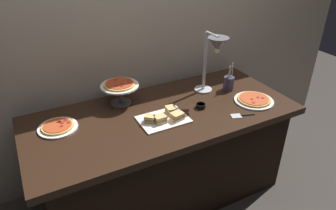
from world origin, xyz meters
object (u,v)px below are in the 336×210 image
object	(u,v)px
pizza_plate_raised_stand	(120,87)
serving_spatula	(242,115)
utensil_holder	(229,83)
sandwich_platter	(165,118)
pizza_plate_front	(254,100)
sauce_cup_near	(201,106)
pizza_plate_center	(58,127)
heat_lamp	(215,50)

from	to	relation	value
pizza_plate_raised_stand	serving_spatula	distance (m)	0.89
utensil_holder	sandwich_platter	bearing A→B (deg)	-165.55
pizza_plate_front	sauce_cup_near	size ratio (longest dim) A/B	4.09
pizza_plate_front	sauce_cup_near	bearing A→B (deg)	165.12
pizza_plate_center	utensil_holder	size ratio (longest dim) A/B	1.10
heat_lamp	pizza_plate_center	xyz separation A→B (m)	(-1.13, 0.10, -0.36)
pizza_plate_center	sandwich_platter	xyz separation A→B (m)	(0.66, -0.23, 0.01)
sauce_cup_near	pizza_plate_raised_stand	bearing A→B (deg)	145.68
pizza_plate_center	pizza_plate_raised_stand	distance (m)	0.51
pizza_plate_raised_stand	pizza_plate_front	bearing A→B (deg)	-26.27
pizza_plate_front	pizza_plate_raised_stand	xyz separation A→B (m)	(-0.89, 0.44, 0.12)
sandwich_platter	utensil_holder	size ratio (longest dim) A/B	1.43
pizza_plate_raised_stand	pizza_plate_center	bearing A→B (deg)	-164.98
heat_lamp	pizza_plate_front	world-z (taller)	heat_lamp
pizza_plate_raised_stand	sauce_cup_near	size ratio (longest dim) A/B	3.87
pizza_plate_center	serving_spatula	bearing A→B (deg)	-20.41
heat_lamp	pizza_plate_center	distance (m)	1.19
sauce_cup_near	utensil_holder	world-z (taller)	utensil_holder
pizza_plate_front	utensil_holder	world-z (taller)	utensil_holder
utensil_holder	pizza_plate_raised_stand	bearing A→B (deg)	167.20
sandwich_platter	utensil_holder	world-z (taller)	utensil_holder
heat_lamp	serving_spatula	xyz separation A→B (m)	(0.02, -0.33, -0.37)
sandwich_platter	utensil_holder	xyz separation A→B (m)	(0.66, 0.17, 0.04)
sauce_cup_near	heat_lamp	bearing A→B (deg)	32.18
pizza_plate_front	pizza_plate_raised_stand	size ratio (longest dim) A/B	1.06
pizza_plate_raised_stand	serving_spatula	bearing A→B (deg)	-39.52
pizza_plate_center	sandwich_platter	size ratio (longest dim) A/B	0.77
utensil_holder	serving_spatula	world-z (taller)	utensil_holder
pizza_plate_front	sandwich_platter	size ratio (longest dim) A/B	0.89
pizza_plate_front	pizza_plate_raised_stand	bearing A→B (deg)	153.73
heat_lamp	serving_spatula	distance (m)	0.50
pizza_plate_raised_stand	utensil_holder	bearing A→B (deg)	-12.80
pizza_plate_front	heat_lamp	bearing A→B (deg)	137.35
pizza_plate_center	serving_spatula	xyz separation A→B (m)	(1.15, -0.43, -0.01)
pizza_plate_center	serving_spatula	distance (m)	1.23
sauce_cup_near	utensil_holder	bearing A→B (deg)	21.77
pizza_plate_raised_stand	utensil_holder	size ratio (longest dim) A/B	1.20
heat_lamp	pizza_plate_center	bearing A→B (deg)	175.17
pizza_plate_center	sauce_cup_near	distance (m)	0.99
pizza_plate_raised_stand	sandwich_platter	size ratio (longest dim) A/B	0.84
pizza_plate_raised_stand	utensil_holder	world-z (taller)	utensil_holder
heat_lamp	pizza_plate_center	size ratio (longest dim) A/B	1.91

